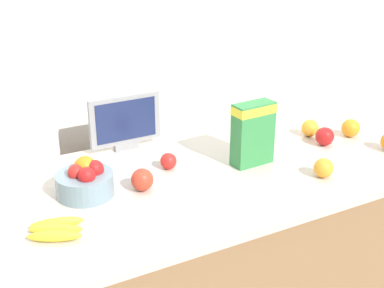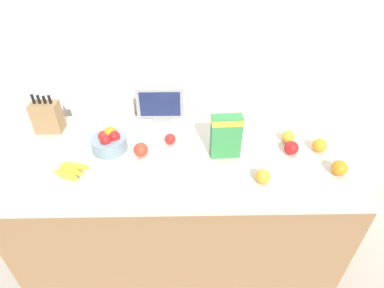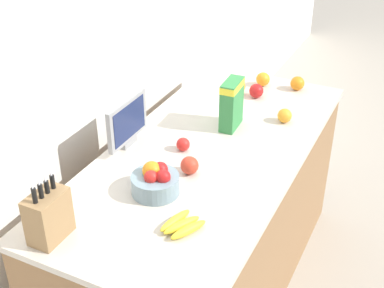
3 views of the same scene
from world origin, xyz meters
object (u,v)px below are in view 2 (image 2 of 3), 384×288
object	(u,v)px
knife_block	(47,117)
small_monitor	(160,104)
banana_bunch	(71,170)
apple_front	(291,148)
orange_near_bowl	(319,145)
cereal_box	(226,134)
orange_by_cereal	(263,177)
apple_near_bananas	(170,139)
orange_front_right	(339,168)
orange_mid_right	(288,137)
fruit_bowl	(109,141)
apple_leftmost	(141,150)

from	to	relation	value
knife_block	small_monitor	distance (m)	0.72
small_monitor	banana_bunch	xyz separation A→B (m)	(-0.45, -0.53, -0.11)
banana_bunch	apple_front	bearing A→B (deg)	6.90
orange_near_bowl	cereal_box	bearing A→B (deg)	-177.54
small_monitor	orange_by_cereal	world-z (taller)	small_monitor
banana_bunch	orange_near_bowl	bearing A→B (deg)	6.91
apple_near_bananas	orange_by_cereal	world-z (taller)	orange_by_cereal
apple_front	orange_near_bowl	xyz separation A→B (m)	(0.17, 0.02, 0.00)
orange_front_right	orange_by_cereal	xyz separation A→B (m)	(-0.42, -0.06, -0.00)
orange_by_cereal	orange_mid_right	distance (m)	0.42
apple_front	orange_near_bowl	world-z (taller)	same
apple_near_bananas	orange_by_cereal	distance (m)	0.61
fruit_bowl	orange_by_cereal	size ratio (longest dim) A/B	2.72
orange_mid_right	banana_bunch	bearing A→B (deg)	-168.09
apple_front	orange_by_cereal	distance (m)	0.32
apple_near_bananas	orange_near_bowl	xyz separation A→B (m)	(0.88, -0.09, 0.01)
knife_block	fruit_bowl	world-z (taller)	knife_block
knife_block	banana_bunch	size ratio (longest dim) A/B	1.49
small_monitor	apple_near_bananas	world-z (taller)	small_monitor
small_monitor	apple_near_bananas	bearing A→B (deg)	-74.32
banana_bunch	orange_by_cereal	xyz separation A→B (m)	(1.02, -0.09, 0.02)
knife_block	apple_leftmost	distance (m)	0.69
fruit_bowl	apple_near_bananas	bearing A→B (deg)	8.01
orange_by_cereal	orange_mid_right	size ratio (longest dim) A/B	0.97
orange_front_right	orange_mid_right	xyz separation A→B (m)	(-0.19, 0.30, -0.00)
knife_block	fruit_bowl	bearing A→B (deg)	-26.37
orange_mid_right	apple_near_bananas	bearing A→B (deg)	-179.90
fruit_bowl	apple_leftmost	xyz separation A→B (m)	(0.19, -0.07, -0.01)
small_monitor	fruit_bowl	bearing A→B (deg)	-132.19
apple_front	orange_near_bowl	distance (m)	0.17
banana_bunch	orange_by_cereal	distance (m)	1.03
orange_mid_right	apple_leftmost	bearing A→B (deg)	-172.43
banana_bunch	orange_by_cereal	world-z (taller)	orange_by_cereal
knife_block	orange_near_bowl	size ratio (longest dim) A/B	3.56
apple_near_bananas	orange_mid_right	xyz separation A→B (m)	(0.72, 0.00, 0.01)
cereal_box	apple_front	world-z (taller)	cereal_box
apple_leftmost	cereal_box	bearing A→B (deg)	0.13
knife_block	orange_near_bowl	distance (m)	1.69
fruit_bowl	apple_near_bananas	world-z (taller)	fruit_bowl
cereal_box	small_monitor	bearing A→B (deg)	132.98
apple_front	orange_by_cereal	bearing A→B (deg)	-132.13
knife_block	banana_bunch	bearing A→B (deg)	-58.36
knife_block	cereal_box	world-z (taller)	knife_block
apple_leftmost	orange_front_right	bearing A→B (deg)	-9.40
apple_near_bananas	orange_front_right	xyz separation A→B (m)	(0.92, -0.30, 0.01)
small_monitor	apple_leftmost	xyz separation A→B (m)	(-0.09, -0.38, -0.09)
knife_block	apple_leftmost	size ratio (longest dim) A/B	3.53
banana_bunch	apple_leftmost	world-z (taller)	apple_leftmost
knife_block	fruit_bowl	size ratio (longest dim) A/B	1.42
fruit_bowl	apple_front	xyz separation A→B (m)	(1.07, -0.06, -0.02)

